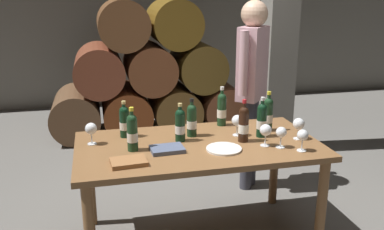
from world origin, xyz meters
name	(u,v)px	position (x,y,z in m)	size (l,w,h in m)	color
cellar_back_wall	(135,15)	(0.00, 4.20, 1.40)	(10.00, 0.24, 2.80)	slate
barrel_stack	(149,77)	(0.00, 2.60, 0.72)	(2.49, 0.90, 1.69)	brown
stone_pillar	(279,37)	(1.30, 1.60, 1.30)	(0.32, 0.32, 2.60)	slate
dining_table	(198,155)	(0.00, 0.00, 0.67)	(1.70, 0.90, 0.76)	brown
wine_bottle_0	(192,120)	(-0.01, 0.16, 0.88)	(0.07, 0.07, 0.28)	#19381E
wine_bottle_1	(132,132)	(-0.46, -0.03, 0.89)	(0.07, 0.07, 0.30)	#19381E
wine_bottle_2	(124,121)	(-0.49, 0.26, 0.88)	(0.07, 0.07, 0.27)	black
wine_bottle_3	(222,109)	(0.28, 0.36, 0.89)	(0.07, 0.07, 0.31)	#19381E
wine_bottle_4	(180,125)	(-0.11, 0.08, 0.88)	(0.07, 0.07, 0.28)	black
wine_bottle_5	(244,124)	(0.32, -0.03, 0.89)	(0.07, 0.07, 0.31)	black
wine_bottle_6	(268,114)	(0.58, 0.16, 0.89)	(0.07, 0.07, 0.31)	#19381E
wine_bottle_7	(262,120)	(0.48, 0.04, 0.89)	(0.07, 0.07, 0.30)	black
wine_glass_0	(266,131)	(0.44, -0.15, 0.87)	(0.08, 0.08, 0.16)	white
wine_glass_1	(237,121)	(0.32, 0.10, 0.87)	(0.08, 0.08, 0.16)	white
wine_glass_2	(299,124)	(0.72, -0.07, 0.87)	(0.08, 0.08, 0.16)	white
wine_glass_3	(303,136)	(0.64, -0.30, 0.87)	(0.08, 0.08, 0.15)	white
wine_glass_4	(91,129)	(-0.73, 0.16, 0.87)	(0.08, 0.08, 0.16)	white
wine_glass_5	(281,133)	(0.53, -0.20, 0.86)	(0.07, 0.07, 0.15)	white
tasting_notebook	(129,162)	(-0.51, -0.25, 0.77)	(0.22, 0.16, 0.03)	#936038
leather_ledger	(167,149)	(-0.24, -0.09, 0.77)	(0.22, 0.16, 0.03)	#4C5670
serving_plate	(224,149)	(0.14, -0.16, 0.77)	(0.24, 0.24, 0.01)	white
sommelier_presenting	(252,78)	(0.67, 0.75, 1.04)	(0.36, 0.39, 1.72)	#383842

